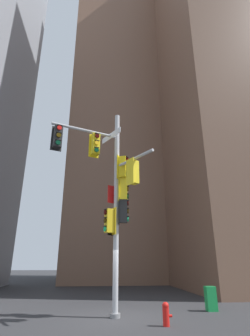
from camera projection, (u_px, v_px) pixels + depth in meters
The scene contains 6 objects.
ground at pixel (115, 318), 10.02m from camera, with size 120.00×120.00×0.00m, color #2D2D30.
building_tower_right at pixel (235, 81), 29.51m from camera, with size 16.52×16.52×42.64m, color brown.
building_mid_block at pixel (129, 136), 36.39m from camera, with size 14.66×14.66×37.08m, color brown.
signal_pole_assembly at pixel (111, 185), 11.49m from camera, with size 4.28×2.65×8.89m.
fire_hydrant at pixel (166, 313), 8.85m from camera, with size 0.33×0.23×0.74m.
newspaper_box at pixel (211, 299), 11.54m from camera, with size 0.45×0.36×1.00m.
Camera 1 is at (-0.78, -11.36, 2.05)m, focal length 27.91 mm.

